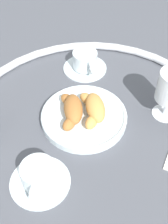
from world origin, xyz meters
The scene contains 7 objects.
ground_plane centered at (0.00, 0.00, 0.00)m, with size 2.20×2.20×0.00m, color #4C4F56.
table_chrome_rim centered at (0.00, 0.00, 0.01)m, with size 0.72×0.72×0.02m, color silver.
pastry_plate centered at (0.02, 0.03, 0.01)m, with size 0.23×0.23×0.02m.
croissant_large centered at (0.03, 0.00, 0.04)m, with size 0.13×0.10×0.04m.
croissant_small centered at (0.01, 0.06, 0.04)m, with size 0.13×0.09×0.04m.
coffee_cup_near centered at (-0.19, 0.08, 0.03)m, with size 0.14×0.14×0.06m.
coffee_cup_far centered at (0.22, 0.08, 0.03)m, with size 0.14×0.14×0.06m.
Camera 1 is at (-0.48, -0.10, 0.58)m, focal length 46.69 mm.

